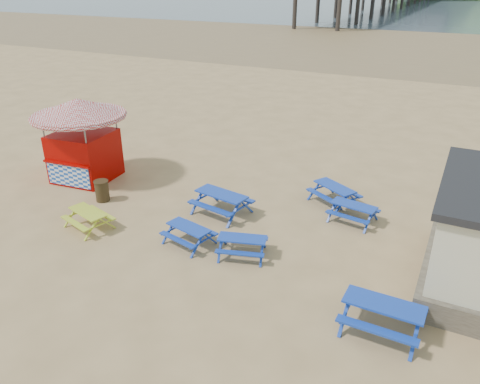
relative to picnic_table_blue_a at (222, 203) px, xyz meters
The scene contains 12 objects.
ground 1.54m from the picnic_table_blue_a, 69.21° to the right, with size 400.00×400.00×0.00m, color tan.
wet_sand 53.62m from the picnic_table_blue_a, 89.44° to the left, with size 400.00×400.00×0.00m, color olive.
sea 168.62m from the picnic_table_blue_a, 89.82° to the left, with size 400.00×400.00×0.00m, color #4B5E6C.
picnic_table_blue_a is the anchor object (origin of this frame).
picnic_table_blue_b 4.50m from the picnic_table_blue_a, 38.09° to the left, with size 2.24×2.12×0.74m.
picnic_table_blue_c 4.88m from the picnic_table_blue_a, 19.47° to the left, with size 1.81×1.54×0.68m.
picnic_table_blue_d 2.43m from the picnic_table_blue_a, 88.07° to the right, with size 1.80×1.58×0.66m.
picnic_table_blue_e 3.01m from the picnic_table_blue_a, 48.51° to the right, with size 1.84×1.64×0.65m.
picnic_table_blue_f 7.73m from the picnic_table_blue_a, 29.53° to the right, with size 2.01×1.64×0.83m.
picnic_table_yellow 4.84m from the picnic_table_blue_a, 140.00° to the right, with size 1.88×1.67×0.67m.
ice_cream_kiosk 7.22m from the picnic_table_blue_a, behind, with size 4.39×4.39×3.59m.
litter_bin 4.94m from the picnic_table_blue_a, 166.40° to the right, with size 0.58×0.58×0.86m.
Camera 1 is at (7.20, -12.41, 8.27)m, focal length 35.00 mm.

